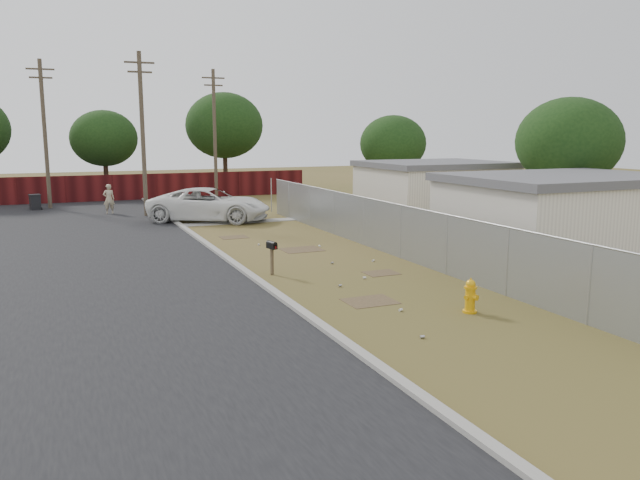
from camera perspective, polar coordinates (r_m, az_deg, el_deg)
name	(u,v)px	position (r m, az deg, el deg)	size (l,w,h in m)	color
ground	(325,265)	(22.27, 0.42, -2.27)	(120.00, 120.00, 0.00)	brown
street	(107,241)	(28.46, -18.89, -0.11)	(15.10, 60.00, 0.12)	black
chainlink_fence	(387,233)	(24.40, 6.19, 0.64)	(0.10, 27.06, 2.02)	#999BA1
privacy_fence	(97,188)	(45.20, -19.70, 4.47)	(30.00, 0.12, 1.80)	#4B1011
utility_poles	(138,132)	(40.94, -16.31, 9.47)	(12.60, 8.24, 9.00)	brown
houses	(491,201)	(29.70, 15.36, 3.47)	(9.30, 17.24, 3.10)	silver
horizon_trees	(200,133)	(44.55, -10.93, 9.60)	(33.32, 31.94, 7.78)	#382619
fire_hydrant	(470,297)	(16.80, 13.59, -5.05)	(0.47, 0.47, 0.93)	#DB9C0B
mailbox	(272,248)	(20.59, -4.43, -0.75)	(0.26, 0.50, 1.14)	brown
pickup_truck	(210,205)	(33.63, -10.07, 3.21)	(2.93, 6.36, 1.77)	white
pedestrian	(109,199)	(38.05, -18.74, 3.57)	(0.63, 0.41, 1.73)	tan
trash_bin	(35,202)	(41.68, -24.60, 3.18)	(0.75, 0.74, 0.96)	black
scattered_litter	(344,272)	(20.88, 2.17, -2.98)	(3.12, 12.98, 0.07)	silver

